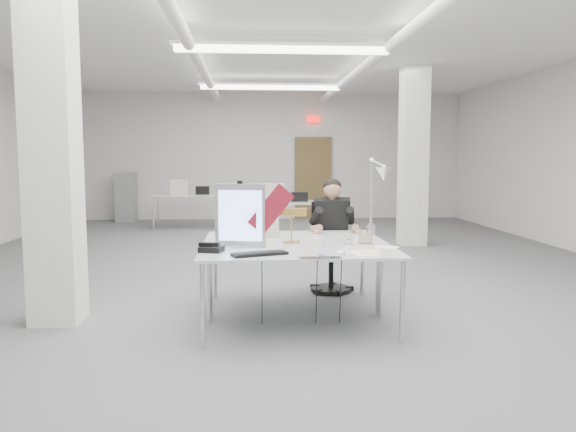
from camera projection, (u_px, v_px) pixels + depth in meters
name	position (u px, v px, depth m)	size (l,w,h in m)	color
room_shell	(285.00, 149.00, 7.55)	(10.04, 14.04, 3.24)	#58575A
desk_main	(300.00, 252.00, 5.04)	(1.80, 0.90, 0.03)	silver
desk_second	(292.00, 238.00, 5.93)	(1.80, 0.90, 0.03)	silver
bg_desk_a	(284.00, 203.00, 10.51)	(1.60, 0.80, 0.03)	silver
bg_desk_b	(189.00, 195.00, 12.55)	(1.60, 0.80, 0.03)	silver
filing_cabinet	(126.00, 197.00, 13.89)	(0.45, 0.55, 1.20)	gray
office_chair	(331.00, 244.00, 6.60)	(0.56, 0.56, 1.15)	black
seated_person	(332.00, 217.00, 6.51)	(0.54, 0.67, 1.00)	black
monitor	(240.00, 215.00, 5.21)	(0.48, 0.05, 0.59)	#A2A2A6
pennant	(271.00, 209.00, 5.19)	(0.47, 0.01, 0.19)	maroon
keyboard	(260.00, 254.00, 4.79)	(0.48, 0.16, 0.02)	black
laptop	(321.00, 257.00, 4.63)	(0.36, 0.23, 0.03)	#ADACB1
mouse	(341.00, 253.00, 4.79)	(0.09, 0.06, 0.04)	silver
bankers_lamp	(291.00, 224.00, 5.43)	(0.34, 0.13, 0.38)	gold
desk_phone	(211.00, 249.00, 4.96)	(0.19, 0.17, 0.05)	black
picture_frame_left	(233.00, 240.00, 5.33)	(0.13, 0.01, 0.10)	#956440
picture_frame_right	(365.00, 238.00, 5.41)	(0.13, 0.01, 0.10)	#AC7F4A
desk_clock	(348.00, 239.00, 5.39)	(0.10, 0.10, 0.03)	#B3B3B8
paper_stack_a	(365.00, 253.00, 4.87)	(0.19, 0.28, 0.01)	white
paper_stack_b	(370.00, 252.00, 4.92)	(0.19, 0.27, 0.01)	#D4D17E
paper_stack_c	(387.00, 247.00, 5.19)	(0.21, 0.15, 0.01)	white
beige_monitor	(261.00, 219.00, 5.98)	(0.37, 0.35, 0.35)	beige
architect_lamp	(377.00, 191.00, 5.72)	(0.26, 0.76, 0.98)	silver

